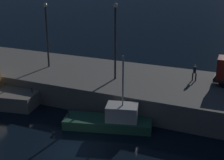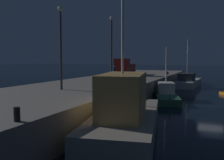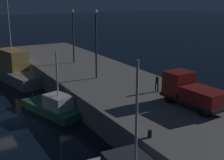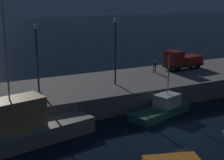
{
  "view_description": "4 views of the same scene",
  "coord_description": "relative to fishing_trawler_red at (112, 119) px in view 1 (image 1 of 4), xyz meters",
  "views": [
    {
      "loc": [
        11.76,
        -18.19,
        12.62
      ],
      "look_at": [
        -1.5,
        10.33,
        2.29
      ],
      "focal_mm": 53.15,
      "sensor_mm": 36.0,
      "label": 1
    },
    {
      "loc": [
        -28.48,
        -0.86,
        4.98
      ],
      "look_at": [
        -0.1,
        11.44,
        2.31
      ],
      "focal_mm": 40.46,
      "sensor_mm": 36.0,
      "label": 2
    },
    {
      "loc": [
        28.33,
        -3.89,
        11.25
      ],
      "look_at": [
        1.98,
        11.0,
        2.83
      ],
      "focal_mm": 49.15,
      "sensor_mm": 36.0,
      "label": 3
    },
    {
      "loc": [
        -19.11,
        -22.83,
        12.46
      ],
      "look_at": [
        -1.41,
        11.81,
        2.52
      ],
      "focal_mm": 54.33,
      "sensor_mm": 36.0,
      "label": 4
    }
  ],
  "objects": [
    {
      "name": "lamp_post_west",
      "position": [
        -11.22,
        6.92,
        5.75
      ],
      "size": [
        0.44,
        0.44,
        7.15
      ],
      "color": "#38383D",
      "rests_on": "pier_quay"
    },
    {
      "name": "dockworker",
      "position": [
        4.92,
        8.77,
        2.46
      ],
      "size": [
        0.43,
        0.33,
        1.64
      ],
      "color": "black",
      "rests_on": "pier_quay"
    },
    {
      "name": "ground_plane",
      "position": [
        -1.03,
        -4.96,
        -0.73
      ],
      "size": [
        320.0,
        320.0,
        0.0
      ],
      "primitive_type": "plane",
      "color": "black"
    },
    {
      "name": "fishing_trawler_red",
      "position": [
        0.0,
        0.0,
        0.0
      ],
      "size": [
        7.79,
        4.41,
        6.29
      ],
      "color": "#2D6647",
      "rests_on": "ground"
    },
    {
      "name": "pier_quay",
      "position": [
        -1.03,
        7.12,
        0.4
      ],
      "size": [
        56.25,
        10.99,
        2.25
      ],
      "color": "gray",
      "rests_on": "ground"
    },
    {
      "name": "lamp_post_east",
      "position": [
        -2.46,
        5.98,
        5.96
      ],
      "size": [
        0.44,
        0.44,
        7.54
      ],
      "color": "#38383D",
      "rests_on": "pier_quay"
    }
  ]
}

